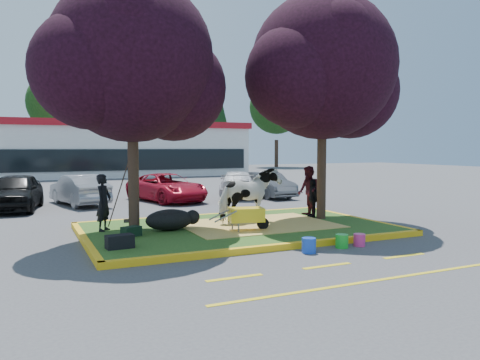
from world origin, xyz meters
name	(u,v)px	position (x,y,z in m)	size (l,w,h in m)	color
ground	(238,231)	(0.00, 0.00, 0.00)	(90.00, 90.00, 0.00)	#424244
median_island	(238,229)	(0.00, 0.00, 0.07)	(8.00, 5.00, 0.15)	#254B17
curb_near	(285,247)	(0.00, -2.58, 0.07)	(8.30, 0.16, 0.15)	yellow
curb_far	(205,216)	(0.00, 2.58, 0.07)	(8.30, 0.16, 0.15)	yellow
curb_left	(85,241)	(-4.08, 0.00, 0.07)	(0.16, 5.30, 0.15)	yellow
curb_right	(356,219)	(4.08, 0.00, 0.07)	(0.16, 5.30, 0.15)	yellow
straw_bedding	(257,224)	(0.60, 0.00, 0.15)	(4.20, 3.00, 0.01)	#EECC62
tree_purple_left	(133,68)	(-2.78, 0.38, 4.36)	(5.06, 4.20, 6.51)	black
tree_purple_right	(324,73)	(2.92, 0.18, 4.56)	(5.30, 4.40, 6.82)	black
fire_lane_stripe_a	(235,278)	(-2.00, -4.20, 0.00)	(1.10, 0.12, 0.01)	yellow
fire_lane_stripe_b	(327,266)	(0.00, -4.20, 0.00)	(1.10, 0.12, 0.01)	yellow
fire_lane_stripe_c	(404,256)	(2.00, -4.20, 0.00)	(1.10, 0.12, 0.01)	yellow
fire_lane_long	(368,282)	(0.00, -5.40, 0.00)	(6.00, 0.10, 0.01)	yellow
retail_building	(120,148)	(2.00, 27.98, 2.25)	(20.40, 8.40, 4.40)	silver
treeline	(93,94)	(1.23, 37.61, 7.73)	(46.58, 7.80, 14.63)	black
cow	(249,195)	(0.54, 0.42, 0.95)	(0.86, 1.89, 1.60)	silver
calf	(170,220)	(-1.92, 0.16, 0.43)	(1.29, 0.73, 0.56)	black
handler	(104,203)	(-3.50, 0.83, 0.89)	(0.54, 0.36, 1.49)	black
visitor_a	(309,191)	(2.77, 0.70, 0.95)	(0.78, 0.61, 1.60)	#41121A
visitor_b	(313,198)	(2.83, 0.57, 0.75)	(0.70, 0.29, 1.19)	black
wheelbarrow	(247,215)	(-0.11, -0.76, 0.57)	(1.61, 0.73, 0.61)	black
gear_bag_dark	(120,242)	(-3.53, -1.53, 0.30)	(0.58, 0.32, 0.29)	black
gear_bag_green	(131,231)	(-3.01, -0.25, 0.27)	(0.45, 0.28, 0.24)	black
bucket_green	(342,241)	(1.29, -2.96, 0.16)	(0.30, 0.30, 0.32)	green
bucket_pink	(359,240)	(1.79, -2.98, 0.15)	(0.28, 0.28, 0.29)	#EF3586
bucket_blue	(309,245)	(0.31, -3.07, 0.17)	(0.31, 0.31, 0.34)	blue
car_black	(16,192)	(-5.67, 7.50, 0.69)	(1.63, 4.05, 1.38)	black
car_silver	(79,190)	(-3.35, 8.15, 0.62)	(1.30, 3.74, 1.23)	gray
car_red	(167,187)	(0.23, 7.96, 0.60)	(2.00, 4.33, 1.20)	#AA0E23
car_white	(238,184)	(3.82, 8.39, 0.60)	(1.69, 4.15, 1.20)	silver
car_grey	(268,185)	(5.00, 7.57, 0.59)	(1.25, 3.59, 1.18)	#55585D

